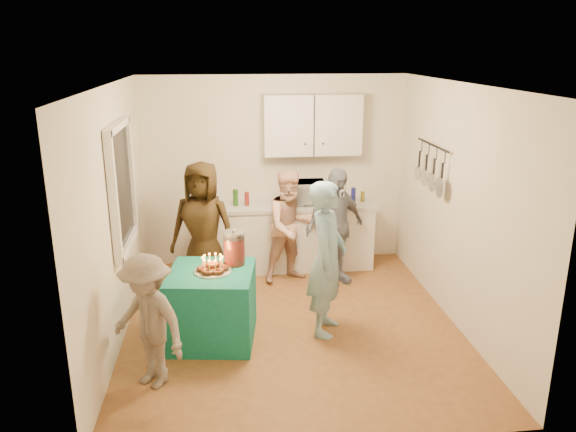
{
  "coord_description": "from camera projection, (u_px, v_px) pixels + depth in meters",
  "views": [
    {
      "loc": [
        -0.68,
        -5.56,
        2.96
      ],
      "look_at": [
        0.0,
        0.35,
        1.15
      ],
      "focal_mm": 35.0,
      "sensor_mm": 36.0,
      "label": 1
    }
  ],
  "objects": [
    {
      "name": "donut_cake",
      "position": [
        213.0,
        264.0,
        5.67
      ],
      "size": [
        0.38,
        0.38,
        0.18
      ],
      "primitive_type": null,
      "color": "#381C0C",
      "rests_on": "party_table"
    },
    {
      "name": "back_wall",
      "position": [
        274.0,
        171.0,
        7.74
      ],
      "size": [
        3.6,
        3.6,
        0.0
      ],
      "primitive_type": "plane",
      "color": "silver",
      "rests_on": "floor"
    },
    {
      "name": "left_wall",
      "position": [
        115.0,
        218.0,
        5.65
      ],
      "size": [
        4.0,
        4.0,
        0.0
      ],
      "primitive_type": "plane",
      "color": "silver",
      "rests_on": "floor"
    },
    {
      "name": "ceiling",
      "position": [
        292.0,
        84.0,
        5.46
      ],
      "size": [
        4.0,
        4.0,
        0.0
      ],
      "primitive_type": "plane",
      "color": "white",
      "rests_on": "floor"
    },
    {
      "name": "microwave",
      "position": [
        305.0,
        192.0,
        7.57
      ],
      "size": [
        0.56,
        0.39,
        0.3
      ],
      "primitive_type": "imported",
      "rotation": [
        0.0,
        0.0,
        -0.03
      ],
      "color": "white",
      "rests_on": "countertop"
    },
    {
      "name": "counter",
      "position": [
        291.0,
        237.0,
        7.73
      ],
      "size": [
        2.2,
        0.58,
        0.86
      ],
      "primitive_type": "cube",
      "color": "white",
      "rests_on": "floor"
    },
    {
      "name": "countertop",
      "position": [
        291.0,
        205.0,
        7.6
      ],
      "size": [
        2.24,
        0.62,
        0.05
      ],
      "primitive_type": "cube",
      "color": "beige",
      "rests_on": "counter"
    },
    {
      "name": "man_birthday",
      "position": [
        327.0,
        259.0,
        5.85
      ],
      "size": [
        0.58,
        0.71,
        1.66
      ],
      "primitive_type": "imported",
      "rotation": [
        0.0,
        0.0,
        1.23
      ],
      "color": "#84ACC1",
      "rests_on": "floor"
    },
    {
      "name": "woman_back_left",
      "position": [
        203.0,
        228.0,
        6.86
      ],
      "size": [
        0.93,
        0.74,
        1.65
      ],
      "primitive_type": "imported",
      "rotation": [
        0.0,
        0.0,
        -0.3
      ],
      "color": "#4B3615",
      "rests_on": "floor"
    },
    {
      "name": "party_table",
      "position": [
        212.0,
        306.0,
        5.81
      ],
      "size": [
        0.96,
        0.96,
        0.76
      ],
      "primitive_type": "cube",
      "rotation": [
        0.0,
        0.0,
        -0.13
      ],
      "color": "#11715D",
      "rests_on": "floor"
    },
    {
      "name": "window_night",
      "position": [
        121.0,
        186.0,
        5.86
      ],
      "size": [
        0.04,
        1.0,
        1.2
      ],
      "primitive_type": "cube",
      "color": "black",
      "rests_on": "left_wall"
    },
    {
      "name": "pot_rack",
      "position": [
        429.0,
        166.0,
        6.61
      ],
      "size": [
        0.12,
        1.0,
        0.6
      ],
      "primitive_type": "cube",
      "color": "black",
      "rests_on": "right_wall"
    },
    {
      "name": "child_near_left",
      "position": [
        148.0,
        321.0,
        4.95
      ],
      "size": [
        0.92,
        0.88,
        1.26
      ],
      "primitive_type": "imported",
      "rotation": [
        0.0,
        0.0,
        -0.7
      ],
      "color": "#665B52",
      "rests_on": "floor"
    },
    {
      "name": "right_wall",
      "position": [
        457.0,
        207.0,
        6.04
      ],
      "size": [
        4.0,
        4.0,
        0.0
      ],
      "primitive_type": "plane",
      "color": "silver",
      "rests_on": "floor"
    },
    {
      "name": "floor",
      "position": [
        292.0,
        324.0,
        6.22
      ],
      "size": [
        4.0,
        4.0,
        0.0
      ],
      "primitive_type": "plane",
      "color": "brown",
      "rests_on": "ground"
    },
    {
      "name": "woman_back_right",
      "position": [
        335.0,
        227.0,
        7.1
      ],
      "size": [
        0.96,
        0.75,
        1.52
      ],
      "primitive_type": "imported",
      "rotation": [
        0.0,
        0.0,
        0.5
      ],
      "color": "#0F1533",
      "rests_on": "floor"
    },
    {
      "name": "upper_cabinet",
      "position": [
        312.0,
        125.0,
        7.47
      ],
      "size": [
        1.3,
        0.3,
        0.8
      ],
      "primitive_type": "cube",
      "color": "white",
      "rests_on": "back_wall"
    },
    {
      "name": "woman_back_center",
      "position": [
        291.0,
        226.0,
        7.2
      ],
      "size": [
        0.86,
        0.76,
        1.48
      ],
      "primitive_type": "imported",
      "rotation": [
        0.0,
        0.0,
        0.33
      ],
      "color": "tan",
      "rests_on": "floor"
    },
    {
      "name": "punch_jar",
      "position": [
        234.0,
        249.0,
        5.85
      ],
      "size": [
        0.22,
        0.22,
        0.34
      ],
      "primitive_type": "cylinder",
      "color": "red",
      "rests_on": "party_table"
    }
  ]
}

